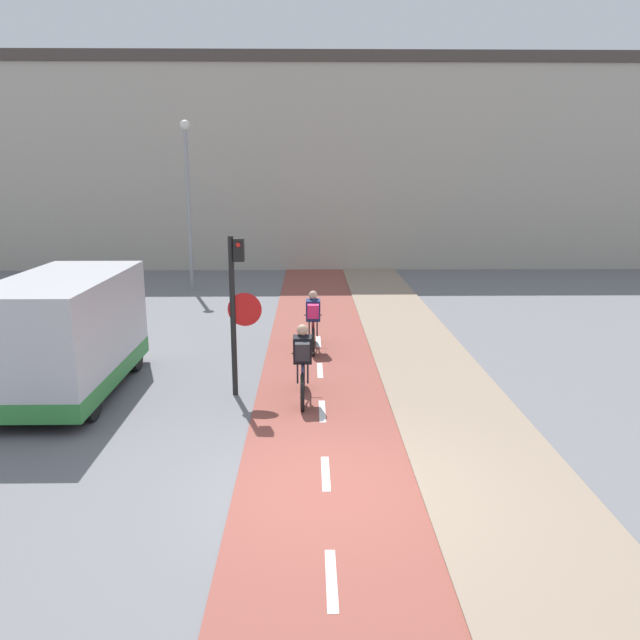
{
  "coord_description": "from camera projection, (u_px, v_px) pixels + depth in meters",
  "views": [
    {
      "loc": [
        -0.23,
        -8.02,
        4.37
      ],
      "look_at": [
        0.0,
        5.49,
        1.2
      ],
      "focal_mm": 35.0,
      "sensor_mm": 36.0,
      "label": 1
    }
  ],
  "objects": [
    {
      "name": "sidewalk_strip",
      "position": [
        503.0,
        488.0,
        8.84
      ],
      "size": [
        2.4,
        60.0,
        0.05
      ],
      "color": "gray",
      "rests_on": "ground_plane"
    },
    {
      "name": "street_lamp_far",
      "position": [
        188.0,
        187.0,
        23.31
      ],
      "size": [
        0.36,
        0.36,
        6.3
      ],
      "color": "gray",
      "rests_on": "ground_plane"
    },
    {
      "name": "ground_plane",
      "position": [
        327.0,
        491.0,
        8.81
      ],
      "size": [
        120.0,
        120.0,
        0.0
      ],
      "primitive_type": "plane",
      "color": "slate"
    },
    {
      "name": "cyclist_far",
      "position": [
        313.0,
        323.0,
        15.69
      ],
      "size": [
        0.46,
        1.79,
        1.53
      ],
      "color": "black",
      "rests_on": "ground_plane"
    },
    {
      "name": "traffic_light_pole",
      "position": [
        237.0,
        299.0,
        12.22
      ],
      "size": [
        0.67,
        0.25,
        3.21
      ],
      "color": "black",
      "rests_on": "ground_plane"
    },
    {
      "name": "van",
      "position": [
        67.0,
        337.0,
        12.5
      ],
      "size": [
        2.04,
        4.54,
        2.41
      ],
      "color": "#B7B7BC",
      "rests_on": "ground_plane"
    },
    {
      "name": "bike_lane",
      "position": [
        327.0,
        490.0,
        8.81
      ],
      "size": [
        2.63,
        60.0,
        0.02
      ],
      "color": "brown",
      "rests_on": "ground_plane"
    },
    {
      "name": "cyclist_near",
      "position": [
        303.0,
        366.0,
        12.15
      ],
      "size": [
        0.46,
        1.83,
        1.55
      ],
      "color": "black",
      "rests_on": "ground_plane"
    },
    {
      "name": "building_row_background",
      "position": [
        314.0,
        165.0,
        30.41
      ],
      "size": [
        60.0,
        5.2,
        9.61
      ],
      "color": "#B2A899",
      "rests_on": "ground_plane"
    }
  ]
}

